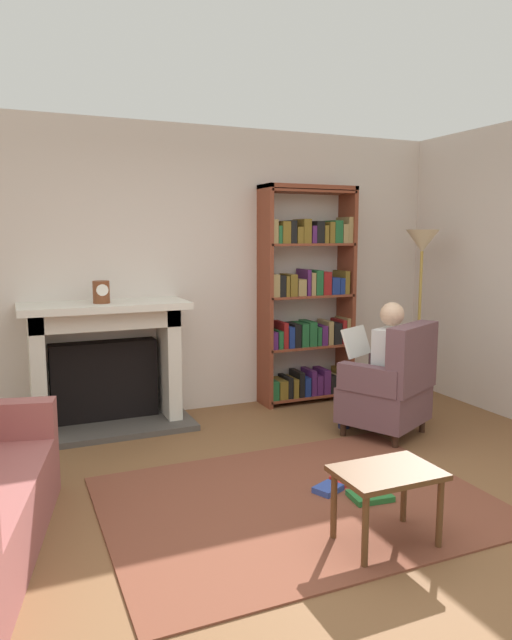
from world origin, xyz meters
name	(u,v)px	position (x,y,z in m)	size (l,w,h in m)	color
ground	(321,524)	(0.00, 0.00, 0.00)	(14.00, 14.00, 0.00)	brown
back_wall	(191,271)	(0.00, 2.55, 1.35)	(5.60, 0.10, 2.70)	beige
side_wall_right	(506,272)	(2.65, 1.25, 1.35)	(0.10, 5.20, 2.70)	beige
area_rug	(297,502)	(0.00, 0.30, 0.01)	(2.40, 1.80, 0.01)	brown
fireplace	(105,362)	(-0.86, 2.30, 0.59)	(1.44, 0.64, 1.12)	#4C4742
mantel_clock	(101,292)	(-0.89, 2.20, 1.21)	(0.14, 0.14, 0.19)	brown
bookshelf	(308,298)	(1.16, 2.33, 1.06)	(0.96, 0.32, 2.17)	brown
armchair_reading	(392,387)	(1.30, 1.11, 0.42)	(0.85, 0.84, 0.97)	#331E14
seated_reader	(380,362)	(1.25, 1.21, 0.62)	(0.52, 0.60, 1.14)	silver
side_table	(387,481)	(0.22, -0.33, 0.36)	(0.56, 0.39, 0.43)	brown
scattered_books	(353,490)	(0.39, 0.26, 0.03)	(0.44, 0.45, 0.04)	#267233
floor_lamp	(422,257)	(2.15, 1.84, 1.48)	(0.32, 0.32, 1.74)	#B7933F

